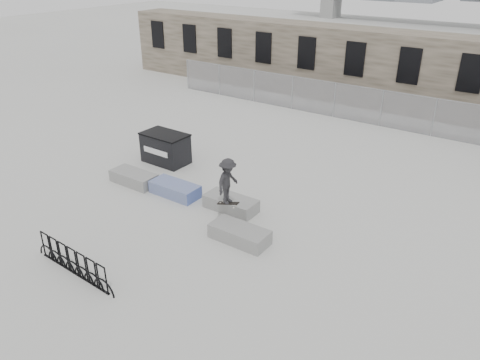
# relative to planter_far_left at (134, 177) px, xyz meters

# --- Properties ---
(ground) EXTENTS (120.00, 120.00, 0.00)m
(ground) POSITION_rel_planter_far_left_xyz_m (3.05, 0.20, -0.27)
(ground) COLOR beige
(ground) RESTS_ON ground
(stone_wall) EXTENTS (36.00, 2.58, 4.50)m
(stone_wall) POSITION_rel_planter_far_left_xyz_m (3.05, 16.44, 1.99)
(stone_wall) COLOR brown
(stone_wall) RESTS_ON ground
(chainlink_fence) EXTENTS (22.06, 0.06, 2.02)m
(chainlink_fence) POSITION_rel_planter_far_left_xyz_m (3.05, 12.70, 0.77)
(chainlink_fence) COLOR gray
(chainlink_fence) RESTS_ON ground
(planter_far_left) EXTENTS (2.00, 0.90, 0.50)m
(planter_far_left) POSITION_rel_planter_far_left_xyz_m (0.00, 0.00, 0.00)
(planter_far_left) COLOR gray
(planter_far_left) RESTS_ON ground
(planter_center_left) EXTENTS (2.00, 0.90, 0.50)m
(planter_center_left) POSITION_rel_planter_far_left_xyz_m (2.08, 0.20, 0.00)
(planter_center_left) COLOR #3850A9
(planter_center_left) RESTS_ON ground
(planter_center_right) EXTENTS (2.00, 0.90, 0.50)m
(planter_center_right) POSITION_rel_planter_far_left_xyz_m (4.56, 0.50, 0.00)
(planter_center_right) COLOR gray
(planter_center_right) RESTS_ON ground
(planter_offset) EXTENTS (2.00, 0.90, 0.50)m
(planter_offset) POSITION_rel_planter_far_left_xyz_m (6.01, -1.02, 0.00)
(planter_offset) COLOR gray
(planter_offset) RESTS_ON ground
(dumpster) EXTENTS (2.10, 1.30, 1.37)m
(dumpster) POSITION_rel_planter_far_left_xyz_m (-0.41, 2.37, 0.42)
(dumpster) COLOR black
(dumpster) RESTS_ON ground
(bike_rack) EXTENTS (3.59, 0.19, 0.90)m
(bike_rack) POSITION_rel_planter_far_left_xyz_m (3.02, -5.27, 0.17)
(bike_rack) COLOR black
(bike_rack) RESTS_ON ground
(skateboarder) EXTENTS (0.81, 1.08, 1.74)m
(skateboarder) POSITION_rel_planter_far_left_xyz_m (5.13, -0.44, 1.44)
(skateboarder) COLOR #262527
(skateboarder) RESTS_ON ground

